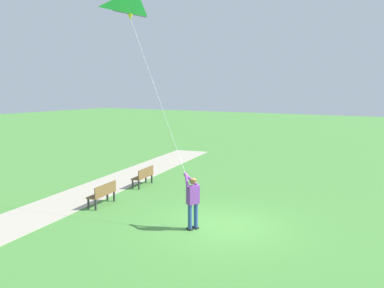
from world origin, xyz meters
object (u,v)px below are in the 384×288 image
person_kite_flyer (193,198)px  park_bench_near_walkway (144,175)px  flying_kite (136,4)px  park_bench_far_walkway (103,193)px

person_kite_flyer → park_bench_near_walkway: 6.50m
person_kite_flyer → park_bench_near_walkway: (5.07, -4.04, -0.54)m
park_bench_near_walkway → flying_kite: bearing=123.7°
person_kite_flyer → park_bench_far_walkway: (4.45, -0.59, -0.54)m
flying_kite → park_bench_near_walkway: (1.66, -2.49, -7.22)m
person_kite_flyer → flying_kite: bearing=-24.4°
person_kite_flyer → park_bench_near_walkway: size_ratio=1.18×
person_kite_flyer → park_bench_far_walkway: 4.52m
flying_kite → person_kite_flyer: bearing=155.6°
person_kite_flyer → park_bench_near_walkway: bearing=-38.6°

